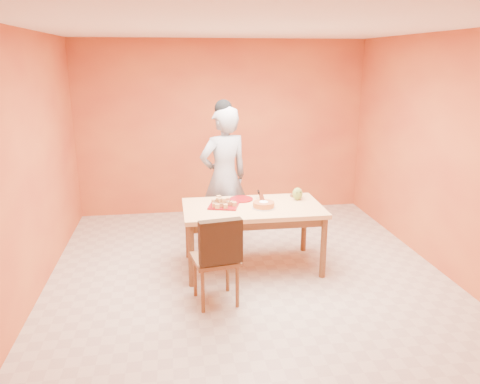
{
  "coord_description": "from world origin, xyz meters",
  "views": [
    {
      "loc": [
        -0.82,
        -4.8,
        2.4
      ],
      "look_at": [
        -0.05,
        0.3,
        0.93
      ],
      "focal_mm": 35.0,
      "sensor_mm": 36.0,
      "label": 1
    }
  ],
  "objects": [
    {
      "name": "wall_left",
      "position": [
        -2.25,
        0.0,
        1.35
      ],
      "size": [
        0.0,
        5.0,
        5.0
      ],
      "primitive_type": "plane",
      "rotation": [
        1.57,
        0.0,
        1.57
      ],
      "color": "orange",
      "rests_on": "floor"
    },
    {
      "name": "cake_server",
      "position": [
        0.21,
        0.37,
        0.84
      ],
      "size": [
        0.09,
        0.29,
        0.01
      ],
      "primitive_type": "cube",
      "rotation": [
        0.0,
        0.0,
        -0.11
      ],
      "color": "silver",
      "rests_on": "sponge_cake"
    },
    {
      "name": "pastry_platter",
      "position": [
        -0.24,
        0.32,
        0.77
      ],
      "size": [
        0.41,
        0.41,
        0.02
      ],
      "primitive_type": "cube",
      "rotation": [
        0.0,
        0.0,
        -0.29
      ],
      "color": "maroon",
      "rests_on": "dining_table"
    },
    {
      "name": "pastry_pile",
      "position": [
        -0.24,
        0.32,
        0.83
      ],
      "size": [
        0.29,
        0.29,
        0.1
      ],
      "primitive_type": null,
      "color": "tan",
      "rests_on": "pastry_platter"
    },
    {
      "name": "wall_right",
      "position": [
        2.25,
        0.0,
        1.35
      ],
      "size": [
        0.0,
        5.0,
        5.0
      ],
      "primitive_type": "plane",
      "rotation": [
        1.57,
        0.0,
        -1.57
      ],
      "color": "orange",
      "rests_on": "floor"
    },
    {
      "name": "wall_back",
      "position": [
        0.0,
        2.5,
        1.35
      ],
      "size": [
        4.5,
        0.0,
        4.5
      ],
      "primitive_type": "plane",
      "rotation": [
        1.57,
        0.0,
        0.0
      ],
      "color": "orange",
      "rests_on": "floor"
    },
    {
      "name": "red_dinner_plate",
      "position": [
        -0.0,
        0.54,
        0.77
      ],
      "size": [
        0.32,
        0.32,
        0.02
      ],
      "primitive_type": "cylinder",
      "rotation": [
        0.0,
        0.0,
        -0.13
      ],
      "color": "maroon",
      "rests_on": "dining_table"
    },
    {
      "name": "checker_tin",
      "position": [
        0.66,
        0.58,
        0.77
      ],
      "size": [
        0.11,
        0.11,
        0.03
      ],
      "primitive_type": "cylinder",
      "rotation": [
        0.0,
        0.0,
        -0.09
      ],
      "color": "#37220F",
      "rests_on": "dining_table"
    },
    {
      "name": "egg_ornament",
      "position": [
        0.67,
        0.44,
        0.84
      ],
      "size": [
        0.13,
        0.11,
        0.15
      ],
      "primitive_type": "ellipsoid",
      "rotation": [
        0.0,
        0.0,
        -0.1
      ],
      "color": "olive",
      "rests_on": "dining_table"
    },
    {
      "name": "ceiling",
      "position": [
        0.0,
        0.0,
        2.7
      ],
      "size": [
        5.0,
        5.0,
        0.0
      ],
      "primitive_type": "plane",
      "rotation": [
        3.14,
        0.0,
        0.0
      ],
      "color": "white",
      "rests_on": "wall_back"
    },
    {
      "name": "dining_table",
      "position": [
        0.09,
        0.27,
        0.67
      ],
      "size": [
        1.6,
        0.9,
        0.76
      ],
      "color": "#E4AF77",
      "rests_on": "floor"
    },
    {
      "name": "person",
      "position": [
        -0.16,
        1.02,
        0.92
      ],
      "size": [
        0.78,
        0.65,
        1.84
      ],
      "primitive_type": "imported",
      "rotation": [
        0.0,
        0.0,
        3.5
      ],
      "color": "gray",
      "rests_on": "floor"
    },
    {
      "name": "white_cake_plate",
      "position": [
        0.2,
        0.19,
        0.77
      ],
      "size": [
        0.33,
        0.33,
        0.01
      ],
      "primitive_type": "cylinder",
      "rotation": [
        0.0,
        0.0,
        -0.28
      ],
      "color": "silver",
      "rests_on": "dining_table"
    },
    {
      "name": "sponge_cake",
      "position": [
        0.2,
        0.19,
        0.8
      ],
      "size": [
        0.3,
        0.3,
        0.06
      ],
      "primitive_type": "cylinder",
      "rotation": [
        0.0,
        0.0,
        -0.24
      ],
      "color": "#C16F32",
      "rests_on": "white_cake_plate"
    },
    {
      "name": "dining_chair",
      "position": [
        -0.42,
        -0.51,
        0.49
      ],
      "size": [
        0.5,
        0.57,
        0.95
      ],
      "rotation": [
        0.0,
        0.0,
        0.16
      ],
      "color": "brown",
      "rests_on": "floor"
    },
    {
      "name": "floor",
      "position": [
        0.0,
        0.0,
        0.0
      ],
      "size": [
        5.0,
        5.0,
        0.0
      ],
      "primitive_type": "plane",
      "color": "beige",
      "rests_on": "ground"
    },
    {
      "name": "magenta_glass",
      "position": [
        0.7,
        0.53,
        0.81
      ],
      "size": [
        0.09,
        0.09,
        0.11
      ],
      "primitive_type": "cylinder",
      "rotation": [
        0.0,
        0.0,
        -0.32
      ],
      "color": "#CF1F62",
      "rests_on": "dining_table"
    }
  ]
}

